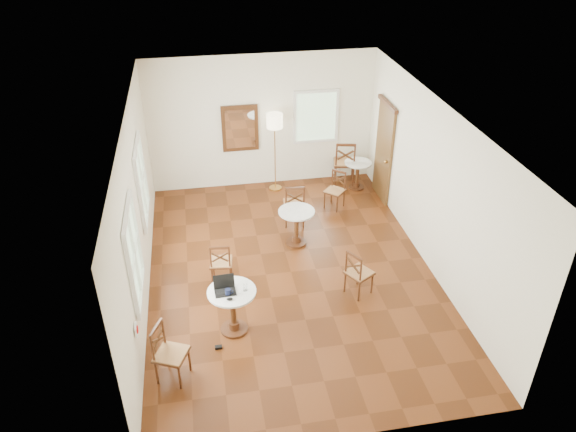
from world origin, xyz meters
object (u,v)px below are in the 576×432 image
object	(u,v)px
cafe_table_mid	(296,223)
navy_mug	(228,292)
cafe_table_back	(357,172)
mouse	(230,299)
chair_back_a	(345,162)
chair_back_b	(335,190)
chair_near_b	(170,353)
water_glass	(245,287)
power_adapter	(219,347)
chair_near_a	(221,262)
cafe_table_near	(233,306)
laptop	(225,287)
chair_mid_a	(294,204)
chair_mid_b	(358,273)
floor_lamp	(275,126)

from	to	relation	value
cafe_table_mid	navy_mug	xyz separation A→B (m)	(-1.47, -2.28, 0.38)
cafe_table_back	mouse	distance (m)	5.46
cafe_table_back	chair_back_a	bearing A→B (deg)	129.76
chair_back_b	chair_near_b	bearing A→B (deg)	-85.86
water_glass	power_adapter	world-z (taller)	water_glass
chair_near_a	mouse	distance (m)	1.51
navy_mug	cafe_table_near	bearing A→B (deg)	54.59
chair_back_b	cafe_table_back	bearing A→B (deg)	89.66
chair_near_b	water_glass	distance (m)	1.43
cafe_table_near	navy_mug	size ratio (longest dim) A/B	6.15
chair_near_b	chair_back_b	bearing A→B (deg)	-15.11
chair_back_b	mouse	size ratio (longest dim) A/B	8.61
laptop	chair_near_a	bearing A→B (deg)	86.88
chair_mid_a	chair_back_a	world-z (taller)	chair_back_a
chair_mid_b	chair_back_a	world-z (taller)	chair_back_a
chair_mid_b	water_glass	world-z (taller)	water_glass
chair_mid_a	power_adapter	world-z (taller)	chair_mid_a
chair_mid_b	chair_back_b	distance (m)	2.91
mouse	water_glass	bearing A→B (deg)	17.93
power_adapter	cafe_table_near	bearing A→B (deg)	52.77
chair_near_b	chair_back_a	size ratio (longest dim) A/B	0.85
chair_back_a	laptop	distance (m)	5.39
chair_mid_a	cafe_table_back	bearing A→B (deg)	-137.72
laptop	mouse	bearing A→B (deg)	-80.50
cafe_table_mid	floor_lamp	distance (m)	2.51
water_glass	power_adapter	size ratio (longest dim) A/B	1.07
chair_mid_a	mouse	distance (m)	3.49
cafe_table_near	chair_near_b	bearing A→B (deg)	-140.13
chair_mid_a	chair_back_a	bearing A→B (deg)	-127.97
chair_mid_a	floor_lamp	bearing A→B (deg)	-79.36
cafe_table_near	mouse	distance (m)	0.38
chair_near_a	chair_mid_a	size ratio (longest dim) A/B	0.89
chair_mid_a	power_adapter	distance (m)	3.74
chair_mid_b	chair_back_b	size ratio (longest dim) A/B	1.05
mouse	laptop	bearing A→B (deg)	84.97
cafe_table_mid	chair_mid_b	world-z (taller)	chair_mid_b
chair_near_b	navy_mug	distance (m)	1.20
navy_mug	chair_back_b	bearing A→B (deg)	53.99
water_glass	chair_mid_b	bearing A→B (deg)	16.11
cafe_table_back	chair_near_b	xyz separation A→B (m)	(-4.15, -4.96, 0.05)
navy_mug	power_adapter	world-z (taller)	navy_mug
floor_lamp	cafe_table_mid	bearing A→B (deg)	-88.77
cafe_table_near	laptop	distance (m)	0.37
chair_mid_b	chair_back_a	bearing A→B (deg)	-42.97
cafe_table_back	floor_lamp	bearing A→B (deg)	170.96
floor_lamp	power_adapter	distance (m)	5.31
laptop	navy_mug	distance (m)	0.12
chair_back_a	chair_back_b	distance (m)	1.13
chair_back_a	navy_mug	size ratio (longest dim) A/B	8.42
chair_near_b	power_adapter	size ratio (longest dim) A/B	8.59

